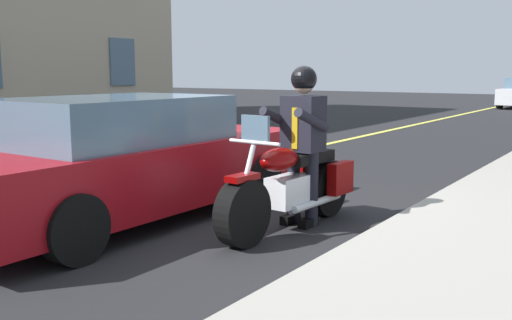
% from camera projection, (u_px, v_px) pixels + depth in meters
% --- Properties ---
extents(ground_plane, '(80.00, 80.00, 0.00)m').
position_uv_depth(ground_plane, '(227.00, 210.00, 7.05)').
color(ground_plane, black).
extents(lane_center_stripe, '(60.00, 0.16, 0.01)m').
position_uv_depth(lane_center_stripe, '(115.00, 191.00, 8.17)').
color(lane_center_stripe, '#E5DB4C').
rests_on(lane_center_stripe, ground_plane).
extents(motorcycle_main, '(2.22, 0.66, 1.26)m').
position_uv_depth(motorcycle_main, '(292.00, 187.00, 6.19)').
color(motorcycle_main, black).
rests_on(motorcycle_main, ground_plane).
extents(rider_main, '(0.64, 0.57, 1.74)m').
position_uv_depth(rider_main, '(302.00, 131.00, 6.25)').
color(rider_main, black).
rests_on(rider_main, ground_plane).
extents(car_silver, '(4.60, 1.92, 1.40)m').
position_uv_depth(car_silver, '(125.00, 159.00, 6.58)').
color(car_silver, maroon).
rests_on(car_silver, ground_plane).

